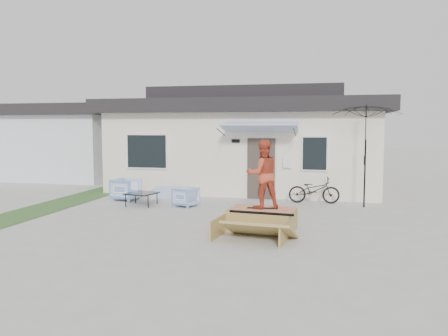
% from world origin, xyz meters
% --- Properties ---
extents(ground, '(90.00, 90.00, 0.00)m').
position_xyz_m(ground, '(0.00, 0.00, 0.00)').
color(ground, '#A6A5A1').
rests_on(ground, ground).
extents(grass_strip, '(1.40, 8.00, 0.01)m').
position_xyz_m(grass_strip, '(-5.20, 2.00, 0.00)').
color(grass_strip, '#305426').
rests_on(grass_strip, ground).
extents(house, '(10.80, 8.49, 4.10)m').
position_xyz_m(house, '(0.00, 7.99, 1.94)').
color(house, '#EEE1C4').
rests_on(house, ground).
extents(neighbor_house, '(8.60, 7.60, 3.50)m').
position_xyz_m(neighbor_house, '(-10.50, 10.00, 1.78)').
color(neighbor_house, silver).
rests_on(neighbor_house, ground).
extents(loveseat, '(1.49, 0.66, 0.56)m').
position_xyz_m(loveseat, '(-2.10, 4.05, 0.28)').
color(loveseat, '#446DBA').
rests_on(loveseat, ground).
extents(armchair_left, '(0.83, 0.87, 0.82)m').
position_xyz_m(armchair_left, '(-3.43, 3.16, 0.41)').
color(armchair_left, '#446DBA').
rests_on(armchair_left, ground).
extents(armchair_right, '(0.79, 0.81, 0.66)m').
position_xyz_m(armchair_right, '(-1.09, 2.47, 0.33)').
color(armchair_right, '#446DBA').
rests_on(armchair_right, ground).
extents(coffee_table, '(0.99, 0.99, 0.41)m').
position_xyz_m(coffee_table, '(-2.50, 2.30, 0.21)').
color(coffee_table, black).
rests_on(coffee_table, ground).
extents(bicycle, '(1.68, 0.68, 1.05)m').
position_xyz_m(bicycle, '(2.81, 3.99, 0.53)').
color(bicycle, black).
rests_on(bicycle, ground).
extents(patio_umbrella, '(2.25, 2.10, 2.20)m').
position_xyz_m(patio_umbrella, '(4.36, 3.58, 1.75)').
color(patio_umbrella, black).
rests_on(patio_umbrella, ground).
extents(skate_ramp, '(1.74, 2.19, 0.51)m').
position_xyz_m(skate_ramp, '(1.70, -0.20, 0.25)').
color(skate_ramp, olive).
rests_on(skate_ramp, ground).
extents(skateboard, '(0.76, 0.25, 0.05)m').
position_xyz_m(skateboard, '(1.71, -0.15, 0.53)').
color(skateboard, black).
rests_on(skateboard, skate_ramp).
extents(skater, '(1.00, 0.92, 1.66)m').
position_xyz_m(skater, '(1.71, -0.15, 1.38)').
color(skater, '#B94329').
rests_on(skater, skateboard).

